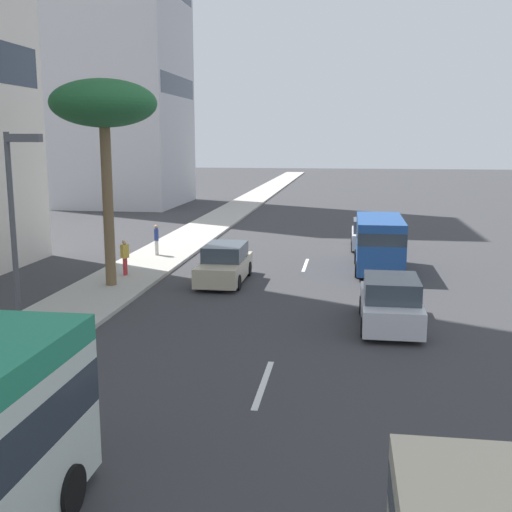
% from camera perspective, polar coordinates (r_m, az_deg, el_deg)
% --- Properties ---
extents(ground_plane, '(198.00, 198.00, 0.00)m').
position_cam_1_polar(ground_plane, '(34.36, 4.90, 0.33)').
color(ground_plane, '#38383A').
extents(sidewalk_right, '(162.00, 3.24, 0.15)m').
position_cam_1_polar(sidewalk_right, '(35.61, -7.45, 0.77)').
color(sidewalk_right, '#B2ADA3').
rests_on(sidewalk_right, ground_plane).
extents(lane_stripe_mid, '(3.20, 0.16, 0.01)m').
position_cam_1_polar(lane_stripe_mid, '(16.18, 0.67, -11.48)').
color(lane_stripe_mid, silver).
rests_on(lane_stripe_mid, ground_plane).
extents(lane_stripe_far, '(3.20, 0.16, 0.01)m').
position_cam_1_polar(lane_stripe_far, '(30.85, 4.49, -0.82)').
color(lane_stripe_far, silver).
rests_on(lane_stripe_far, ground_plane).
extents(car_lead, '(4.48, 1.85, 1.62)m').
position_cam_1_polar(car_lead, '(27.11, -2.85, -0.75)').
color(car_lead, beige).
rests_on(car_lead, ground_plane).
extents(car_second, '(4.27, 1.94, 1.68)m').
position_cam_1_polar(car_second, '(21.11, 12.06, -4.18)').
color(car_second, silver).
rests_on(car_second, ground_plane).
extents(van_fifth, '(5.15, 2.20, 2.49)m').
position_cam_1_polar(van_fifth, '(29.74, 11.09, 1.36)').
color(van_fifth, '#1E478C').
rests_on(van_fifth, ground_plane).
extents(car_sixth, '(4.09, 1.81, 1.66)m').
position_cam_1_polar(car_sixth, '(35.85, 10.06, 1.90)').
color(car_sixth, silver).
rests_on(car_sixth, ground_plane).
extents(pedestrian_near_lamp, '(0.39, 0.35, 1.57)m').
position_cam_1_polar(pedestrian_near_lamp, '(28.31, -11.78, 0.01)').
color(pedestrian_near_lamp, red).
rests_on(pedestrian_near_lamp, sidewalk_right).
extents(pedestrian_mid_block, '(0.37, 0.31, 1.58)m').
position_cam_1_polar(pedestrian_mid_block, '(32.91, -8.99, 1.57)').
color(pedestrian_mid_block, beige).
rests_on(pedestrian_mid_block, sidewalk_right).
extents(palm_tree, '(4.18, 4.18, 8.24)m').
position_cam_1_polar(palm_tree, '(26.07, -13.60, 12.97)').
color(palm_tree, brown).
rests_on(palm_tree, sidewalk_right).
extents(street_lamp, '(0.24, 0.97, 6.09)m').
position_cam_1_polar(street_lamp, '(17.06, -20.80, 2.77)').
color(street_lamp, '#4C4C51').
rests_on(street_lamp, sidewalk_right).
extents(office_tower_far, '(11.86, 10.13, 35.80)m').
position_cam_1_polar(office_tower_far, '(61.60, -12.09, 21.40)').
color(office_tower_far, '#BCBCC1').
rests_on(office_tower_far, ground_plane).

